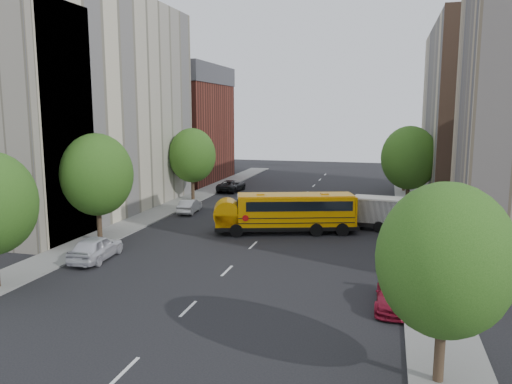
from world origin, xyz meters
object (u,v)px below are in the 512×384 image
at_px(street_tree_4, 409,158).
at_px(parked_car_3, 395,294).
at_px(street_tree_1, 97,175).
at_px(street_tree_3, 445,260).
at_px(parked_car_2, 231,186).
at_px(safari_truck, 379,213).
at_px(school_bus, 285,211).
at_px(parked_car_1, 189,206).
at_px(street_tree_2, 192,155).
at_px(street_tree_5, 405,152).
at_px(parked_car_0, 96,248).

xyz_separation_m(street_tree_4, parked_car_3, (-1.40, -25.20, -4.44)).
xyz_separation_m(street_tree_1, street_tree_4, (22.00, 18.00, 0.12)).
bearing_deg(street_tree_3, parked_car_2, 117.03).
distance_m(street_tree_1, safari_truck, 21.91).
relative_size(street_tree_4, safari_truck, 1.28).
bearing_deg(school_bus, street_tree_3, -81.88).
relative_size(parked_car_1, parked_car_3, 0.89).
relative_size(street_tree_1, street_tree_4, 0.98).
height_order(street_tree_1, street_tree_2, street_tree_1).
xyz_separation_m(parked_car_2, parked_car_3, (18.48, -32.16, -0.04)).
height_order(street_tree_2, street_tree_5, street_tree_2).
distance_m(street_tree_3, street_tree_5, 44.00).
bearing_deg(parked_car_0, street_tree_4, -136.81).
height_order(parked_car_1, parked_car_2, parked_car_2).
height_order(street_tree_3, parked_car_0, street_tree_3).
bearing_deg(parked_car_0, parked_car_1, -94.80).
height_order(street_tree_5, parked_car_2, street_tree_5).
height_order(street_tree_2, street_tree_3, street_tree_2).
relative_size(street_tree_5, parked_car_0, 1.59).
xyz_separation_m(parked_car_0, parked_car_3, (18.40, -3.22, -0.17)).
height_order(street_tree_5, parked_car_3, street_tree_5).
xyz_separation_m(street_tree_5, parked_car_0, (-19.80, -33.98, -3.90)).
height_order(safari_truck, parked_car_3, safari_truck).
relative_size(street_tree_1, parked_car_0, 1.67).
distance_m(street_tree_2, parked_car_3, 32.82).
relative_size(street_tree_1, parked_car_1, 2.01).
bearing_deg(parked_car_3, street_tree_5, 89.19).
bearing_deg(parked_car_3, parked_car_1, 135.63).
relative_size(street_tree_3, school_bus, 0.63).
height_order(street_tree_2, school_bus, street_tree_2).
height_order(safari_truck, parked_car_0, safari_truck).
height_order(street_tree_1, street_tree_5, street_tree_1).
distance_m(safari_truck, parked_car_3, 16.52).
bearing_deg(street_tree_4, street_tree_5, 90.00).
height_order(street_tree_4, parked_car_2, street_tree_4).
bearing_deg(street_tree_5, street_tree_2, -151.39).
relative_size(street_tree_1, safari_truck, 1.25).
xyz_separation_m(school_bus, parked_car_3, (8.18, -13.44, -1.11)).
relative_size(street_tree_2, street_tree_4, 0.95).
relative_size(safari_truck, parked_car_3, 1.44).
height_order(street_tree_3, street_tree_4, street_tree_4).
bearing_deg(parked_car_3, parked_car_0, 171.41).
distance_m(parked_car_0, parked_car_2, 28.94).
bearing_deg(parked_car_2, street_tree_2, 77.39).
height_order(street_tree_3, parked_car_2, street_tree_3).
xyz_separation_m(street_tree_1, parked_car_2, (2.12, 24.96, -4.27)).
bearing_deg(parked_car_2, parked_car_0, 94.53).
relative_size(parked_car_0, parked_car_1, 1.20).
bearing_deg(street_tree_4, parked_car_1, -162.25).
height_order(street_tree_2, safari_truck, street_tree_2).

